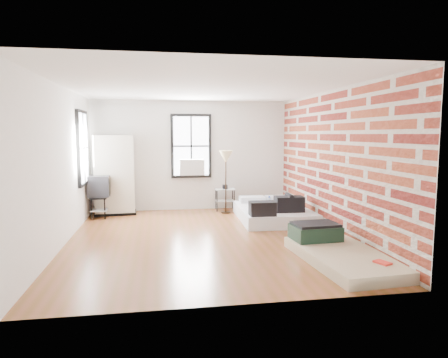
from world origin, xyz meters
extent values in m
plane|color=brown|center=(0.00, 0.00, 0.00)|extent=(6.00, 6.00, 0.00)
cube|color=silver|center=(0.00, 3.00, 1.40)|extent=(5.00, 0.01, 2.80)
cube|color=silver|center=(0.00, -3.00, 1.40)|extent=(5.00, 0.01, 2.80)
cube|color=silver|center=(-2.50, 0.00, 1.40)|extent=(0.01, 6.00, 2.80)
cube|color=brown|center=(2.50, 0.00, 1.40)|extent=(0.02, 6.00, 2.80)
cube|color=white|center=(0.00, 0.00, 2.80)|extent=(5.00, 6.00, 0.01)
cube|color=white|center=(0.00, 2.95, 1.65)|extent=(0.90, 0.02, 1.50)
cube|color=black|center=(-0.48, 2.97, 1.65)|extent=(0.07, 0.08, 1.64)
cube|color=black|center=(0.48, 2.97, 1.65)|extent=(0.07, 0.08, 1.64)
cube|color=black|center=(0.00, 2.97, 2.44)|extent=(0.90, 0.08, 0.07)
cube|color=black|center=(0.00, 2.97, 0.86)|extent=(0.90, 0.08, 0.07)
cube|color=black|center=(0.00, 2.94, 1.65)|extent=(0.04, 0.02, 1.50)
cube|color=black|center=(0.00, 2.94, 1.65)|extent=(0.90, 0.02, 0.04)
cube|color=silver|center=(0.00, 2.83, 1.12)|extent=(0.62, 0.30, 0.40)
cube|color=white|center=(-2.45, 1.80, 1.65)|extent=(0.02, 0.90, 1.50)
cube|color=black|center=(-2.47, 1.32, 1.65)|extent=(0.08, 0.07, 1.64)
cube|color=black|center=(-2.47, 2.29, 1.65)|extent=(0.08, 0.07, 1.64)
cube|color=black|center=(-2.47, 1.80, 2.44)|extent=(0.08, 0.90, 0.07)
cube|color=black|center=(-2.47, 1.80, 0.86)|extent=(0.08, 0.90, 0.07)
cube|color=black|center=(-2.44, 1.80, 1.65)|extent=(0.02, 0.04, 1.50)
cube|color=black|center=(-2.44, 1.80, 1.65)|extent=(0.02, 0.90, 0.04)
cube|color=white|center=(1.75, 1.41, 0.14)|extent=(1.63, 2.17, 0.28)
cube|color=white|center=(1.45, 2.25, 0.34)|extent=(0.63, 0.41, 0.13)
cube|color=white|center=(2.11, 2.23, 0.34)|extent=(0.63, 0.41, 0.13)
cube|color=black|center=(1.95, 0.90, 0.45)|extent=(0.62, 0.38, 0.33)
cylinder|color=black|center=(1.95, 0.90, 0.63)|extent=(0.10, 0.39, 0.09)
cube|color=black|center=(1.27, 0.59, 0.42)|extent=(0.55, 0.35, 0.29)
cylinder|color=#ACC1DD|center=(1.64, 1.36, 0.40)|extent=(0.08, 0.08, 0.24)
cylinder|color=#1A3FBB|center=(1.64, 1.36, 0.54)|extent=(0.04, 0.04, 0.03)
cube|color=#BFAB8A|center=(1.95, -1.77, 0.08)|extent=(1.26, 2.19, 0.17)
cube|color=black|center=(1.78, -1.00, 0.29)|extent=(0.82, 0.61, 0.24)
cube|color=black|center=(1.78, -1.00, 0.43)|extent=(0.77, 0.56, 0.04)
cube|color=red|center=(2.22, -2.37, 0.18)|extent=(0.22, 0.26, 0.03)
cube|color=black|center=(-1.90, 2.65, 0.03)|extent=(1.01, 0.62, 0.06)
cube|color=beige|center=(-1.90, 2.65, 0.99)|extent=(0.96, 0.58, 1.87)
cylinder|color=black|center=(0.61, 2.56, 0.27)|extent=(0.02, 0.02, 0.55)
cylinder|color=black|center=(1.05, 2.54, 0.27)|extent=(0.02, 0.02, 0.55)
cylinder|color=black|center=(0.63, 2.90, 0.27)|extent=(0.02, 0.02, 0.55)
cylinder|color=black|center=(1.07, 2.88, 0.27)|extent=(0.02, 0.02, 0.55)
cube|color=silver|center=(0.84, 2.72, 0.55)|extent=(0.52, 0.42, 0.02)
cube|color=silver|center=(0.84, 2.72, 0.25)|extent=(0.50, 0.40, 0.02)
cube|color=black|center=(0.84, 2.72, 0.61)|extent=(0.13, 0.19, 0.10)
cylinder|color=black|center=(0.80, 2.33, 0.01)|extent=(0.22, 0.22, 0.03)
cylinder|color=black|center=(0.80, 2.33, 0.69)|extent=(0.03, 0.03, 1.34)
cone|color=tan|center=(0.80, 2.33, 1.40)|extent=(0.33, 0.33, 0.30)
cylinder|color=black|center=(-2.37, 2.06, 0.24)|extent=(0.03, 0.03, 0.49)
cylinder|color=black|center=(-2.08, 2.05, 0.24)|extent=(0.03, 0.03, 0.49)
cylinder|color=black|center=(-2.36, 2.64, 0.24)|extent=(0.03, 0.03, 0.49)
cylinder|color=black|center=(-2.07, 2.64, 0.24)|extent=(0.03, 0.03, 0.49)
cube|color=black|center=(-2.22, 2.35, 0.49)|extent=(0.39, 0.70, 0.03)
cube|color=silver|center=(-2.22, 2.35, 0.19)|extent=(0.37, 0.68, 0.02)
cube|color=black|center=(-2.22, 2.35, 0.74)|extent=(0.49, 0.57, 0.49)
cube|color=black|center=(-1.98, 2.35, 0.74)|extent=(0.02, 0.47, 0.39)
camera|label=1|loc=(-0.82, -7.31, 1.95)|focal=32.00mm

